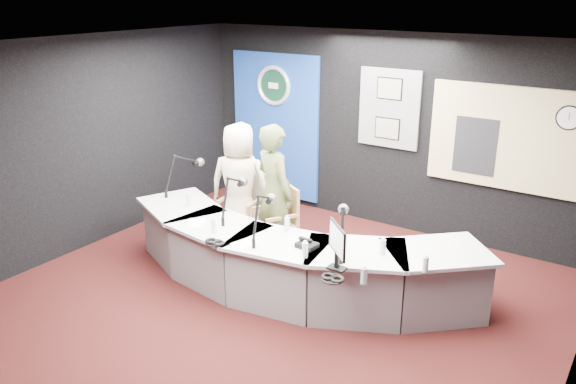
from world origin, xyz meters
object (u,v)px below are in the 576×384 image
Objects in this scene: broadcast_desk at (287,259)px; armchair_right at (275,224)px; person_woman at (274,193)px; armchair_left at (240,212)px; person_man at (240,185)px.

armchair_right is (-0.61, 0.62, 0.08)m from broadcast_desk.
person_woman is (-0.61, 0.62, 0.52)m from broadcast_desk.
person_man is (0.00, 0.00, 0.40)m from armchair_left.
broadcast_desk is at bearing -38.79° from armchair_left.
broadcast_desk is at bearing 156.29° from person_woman.
person_man reaches higher than armchair_right.
person_man is at bearing -158.85° from armchair_right.
armchair_right is at bearing 134.39° from broadcast_desk.
armchair_left is 0.51× the size of person_woman.
person_woman reaches higher than armchair_left.
armchair_right is at bearing -0.00° from person_woman.
person_man is (-0.64, 0.10, 0.39)m from armchair_right.
person_man is (-1.25, 0.72, 0.47)m from broadcast_desk.
armchair_left is at bearing 180.00° from person_man.
person_woman is at bearing 134.39° from broadcast_desk.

